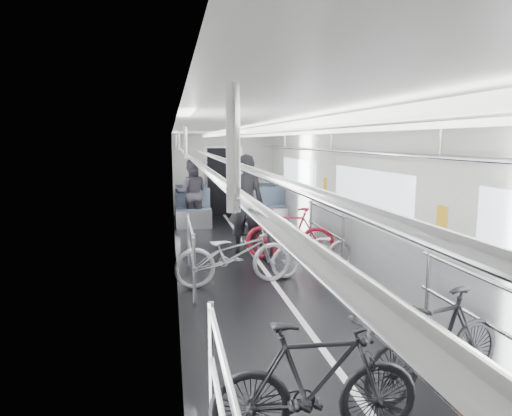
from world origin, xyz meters
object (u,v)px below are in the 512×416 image
(bike_left_far, at_px, (234,254))
(person_seated, at_px, (192,193))
(bike_left_mid, at_px, (316,383))
(bike_right_mid, at_px, (314,250))
(bike_right_near, at_px, (436,343))
(bike_right_far, at_px, (290,234))
(bike_aisle, at_px, (256,232))
(person_standing, at_px, (246,204))

(bike_left_far, distance_m, person_seated, 5.00)
(bike_left_mid, bearing_deg, bike_right_mid, -14.45)
(bike_right_near, height_order, bike_right_far, bike_right_far)
(bike_left_mid, height_order, bike_right_mid, bike_left_mid)
(bike_right_near, relative_size, bike_aisle, 0.97)
(bike_left_mid, height_order, bike_right_near, bike_right_near)
(bike_left_mid, relative_size, bike_right_mid, 1.00)
(person_standing, xyz_separation_m, person_seated, (-0.92, 2.99, -0.10))
(bike_right_near, bearing_deg, bike_right_mid, 163.41)
(bike_right_mid, xyz_separation_m, bike_right_far, (-0.16, 0.98, 0.09))
(bike_right_far, bearing_deg, person_seated, -136.98)
(bike_aisle, height_order, person_standing, person_standing)
(bike_aisle, bearing_deg, bike_left_mid, -107.38)
(bike_right_far, height_order, person_standing, person_standing)
(bike_left_far, bearing_deg, person_seated, -2.27)
(bike_right_far, distance_m, bike_aisle, 0.81)
(bike_aisle, bearing_deg, bike_left_far, -121.61)
(bike_aisle, bearing_deg, bike_right_near, -94.55)
(bike_right_near, relative_size, bike_right_far, 0.95)
(bike_left_far, distance_m, bike_right_near, 3.64)
(bike_left_mid, height_order, bike_aisle, bike_left_mid)
(bike_left_far, relative_size, person_standing, 0.94)
(bike_left_far, height_order, bike_right_mid, bike_left_far)
(bike_aisle, bearing_deg, person_seated, 98.75)
(bike_right_near, distance_m, bike_right_mid, 3.69)
(bike_left_far, xyz_separation_m, bike_right_far, (1.23, 1.27, 0.01))
(bike_left_mid, xyz_separation_m, bike_right_mid, (1.31, 4.12, -0.06))
(bike_right_far, xyz_separation_m, person_standing, (-0.71, 0.71, 0.48))
(bike_left_mid, relative_size, bike_aisle, 0.97)
(bike_left_far, relative_size, person_seated, 1.05)
(bike_right_mid, bearing_deg, bike_aisle, -170.81)
(bike_left_far, relative_size, bike_right_near, 1.17)
(bike_right_mid, distance_m, bike_aisle, 1.73)
(bike_right_far, distance_m, person_standing, 1.12)
(bike_right_near, xyz_separation_m, bike_right_mid, (0.07, 3.69, -0.06))
(person_seated, bearing_deg, bike_left_mid, 97.76)
(person_standing, bearing_deg, bike_left_far, 90.05)
(bike_right_near, relative_size, bike_right_mid, 1.01)
(bike_right_mid, bearing_deg, bike_left_mid, -31.41)
(bike_right_mid, bearing_deg, bike_right_far, 175.29)
(bike_right_near, distance_m, bike_aisle, 5.31)
(bike_right_mid, distance_m, person_seated, 5.03)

